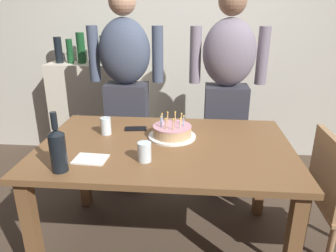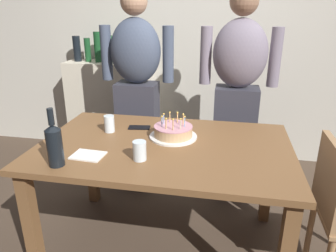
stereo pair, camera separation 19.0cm
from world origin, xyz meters
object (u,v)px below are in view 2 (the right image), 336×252
water_glass_near (140,151)px  birthday_cake (173,132)px  person_man_bearded (137,88)px  water_glass_far (109,124)px  person_woman_cardigan (237,93)px  wine_bottle (54,144)px  cell_phone (139,128)px  napkin_stack (88,155)px

water_glass_near → birthday_cake: bearing=70.2°
birthday_cake → person_man_bearded: (-0.43, 0.67, 0.10)m
water_glass_far → water_glass_near: bearing=-49.5°
water_glass_near → person_woman_cardigan: 1.14m
birthday_cake → person_woman_cardigan: person_woman_cardigan is taller
water_glass_near → water_glass_far: water_glass_far is taller
wine_bottle → cell_phone: 0.67m
wine_bottle → person_woman_cardigan: 1.48m
cell_phone → person_woman_cardigan: person_woman_cardigan is taller
water_glass_far → person_man_bearded: person_man_bearded is taller
napkin_stack → person_woman_cardigan: (0.81, 1.03, 0.13)m
wine_bottle → cell_phone: wine_bottle is taller
birthday_cake → wine_bottle: (-0.53, -0.48, 0.08)m
water_glass_far → birthday_cake: bearing=-2.5°
water_glass_near → cell_phone: water_glass_near is taller
wine_bottle → person_man_bearded: person_man_bearded is taller
wine_bottle → person_woman_cardigan: person_woman_cardigan is taller
water_glass_far → wine_bottle: bearing=-101.1°
birthday_cake → cell_phone: bearing=155.1°
water_glass_near → person_woman_cardigan: size_ratio=0.06×
napkin_stack → birthday_cake: bearing=40.5°
person_woman_cardigan → birthday_cake: bearing=59.8°
birthday_cake → person_man_bearded: 0.80m
water_glass_near → person_woman_cardigan: bearing=63.1°
birthday_cake → person_woman_cardigan: size_ratio=0.18×
water_glass_near → cell_phone: 0.48m
water_glass_far → cell_phone: water_glass_far is taller
water_glass_far → napkin_stack: water_glass_far is taller
person_man_bearded → water_glass_far: bearing=90.0°
cell_phone → water_glass_near: bearing=-82.2°
birthday_cake → person_woman_cardigan: bearing=59.8°
water_glass_far → person_woman_cardigan: bearing=38.6°
water_glass_near → person_man_bearded: bearing=106.8°
water_glass_far → cell_phone: 0.21m
birthday_cake → cell_phone: (-0.25, 0.12, -0.03)m
water_glass_far → cell_phone: (0.17, 0.10, -0.05)m
water_glass_near → water_glass_far: 0.47m
napkin_stack → person_woman_cardigan: bearing=51.9°
birthday_cake → water_glass_near: (-0.12, -0.34, 0.02)m
water_glass_far → person_man_bearded: (0.00, 0.65, 0.08)m
water_glass_near → cell_phone: size_ratio=0.73×
person_man_bearded → person_woman_cardigan: 0.82m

